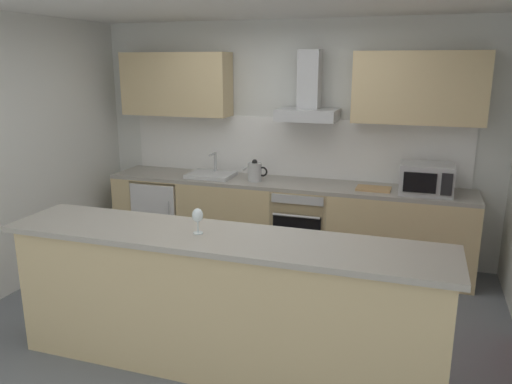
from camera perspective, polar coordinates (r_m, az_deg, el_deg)
ground at (r=4.40m, az=-2.50°, el=-14.97°), size 5.49×4.71×0.02m
wall_back at (r=5.72m, az=4.19°, el=5.90°), size 5.49×0.12×2.60m
backsplash_tile at (r=5.66m, az=4.00°, el=5.10°), size 3.82×0.02×0.66m
counter_back at (r=5.55m, az=3.06°, el=-3.36°), size 3.95×0.60×0.90m
counter_island at (r=3.63m, az=-4.01°, el=-12.43°), size 3.12×0.64×1.01m
upper_cabinets at (r=5.44m, az=3.70°, el=11.93°), size 3.90×0.32×0.70m
oven at (r=5.47m, az=5.33°, el=-3.56°), size 0.60×0.62×0.80m
refrigerator at (r=6.06m, az=-10.29°, el=-2.30°), size 0.58×0.60×0.85m
microwave at (r=5.17m, az=18.77°, el=1.42°), size 0.50×0.38×0.30m
sink at (r=5.68m, az=-5.09°, el=2.02°), size 0.50×0.40×0.26m
kettle at (r=5.44m, az=-0.14°, el=2.34°), size 0.29×0.15×0.24m
range_hood at (r=5.34m, az=5.98°, el=10.52°), size 0.62×0.45×0.72m
wine_glass at (r=3.45m, az=-6.64°, el=-2.74°), size 0.08×0.08×0.18m
chopping_board at (r=5.22m, az=13.19°, el=0.37°), size 0.34×0.22×0.02m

